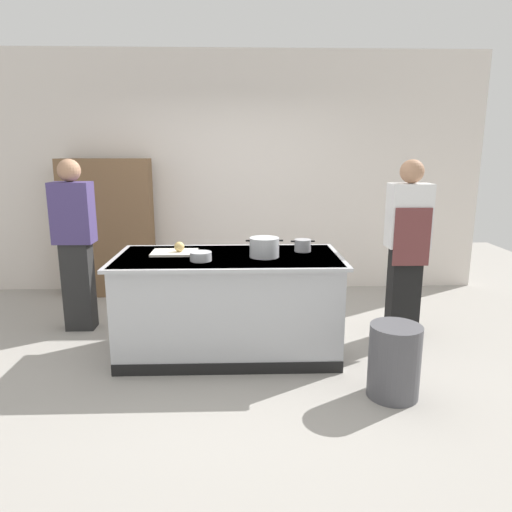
% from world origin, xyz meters
% --- Properties ---
extents(ground_plane, '(10.00, 10.00, 0.00)m').
position_xyz_m(ground_plane, '(0.00, 0.00, 0.00)').
color(ground_plane, '#9E9991').
extents(back_wall, '(6.40, 0.12, 3.00)m').
position_xyz_m(back_wall, '(0.00, 2.10, 1.50)').
color(back_wall, silver).
rests_on(back_wall, ground_plane).
extents(counter_island, '(1.98, 0.98, 0.90)m').
position_xyz_m(counter_island, '(0.00, -0.00, 0.47)').
color(counter_island, '#B7BABF').
rests_on(counter_island, ground_plane).
extents(cutting_board, '(0.40, 0.28, 0.02)m').
position_xyz_m(cutting_board, '(-0.48, 0.10, 0.91)').
color(cutting_board, silver).
rests_on(cutting_board, counter_island).
extents(onion, '(0.09, 0.09, 0.09)m').
position_xyz_m(onion, '(-0.43, 0.09, 0.96)').
color(onion, tan).
rests_on(onion, cutting_board).
extents(stock_pot, '(0.32, 0.25, 0.17)m').
position_xyz_m(stock_pot, '(0.31, -0.05, 0.98)').
color(stock_pot, '#B7BABF').
rests_on(stock_pot, counter_island).
extents(sauce_pan, '(0.22, 0.15, 0.11)m').
position_xyz_m(sauce_pan, '(0.67, 0.16, 0.96)').
color(sauce_pan, '#99999E').
rests_on(sauce_pan, counter_island).
extents(mixing_bowl, '(0.18, 0.18, 0.08)m').
position_xyz_m(mixing_bowl, '(-0.22, -0.18, 0.94)').
color(mixing_bowl, '#B7BABF').
rests_on(mixing_bowl, counter_island).
extents(trash_bin, '(0.38, 0.38, 0.56)m').
position_xyz_m(trash_bin, '(1.24, -0.83, 0.28)').
color(trash_bin, '#4C4C51').
rests_on(trash_bin, ground_plane).
extents(person_chef, '(0.38, 0.25, 1.72)m').
position_xyz_m(person_chef, '(1.69, 0.31, 0.91)').
color(person_chef, black).
rests_on(person_chef, ground_plane).
extents(person_guest, '(0.38, 0.24, 1.72)m').
position_xyz_m(person_guest, '(-1.54, 0.63, 0.91)').
color(person_guest, '#262626').
rests_on(person_guest, ground_plane).
extents(bookshelf, '(1.10, 0.31, 1.70)m').
position_xyz_m(bookshelf, '(-1.54, 1.80, 0.85)').
color(bookshelf, brown).
rests_on(bookshelf, ground_plane).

